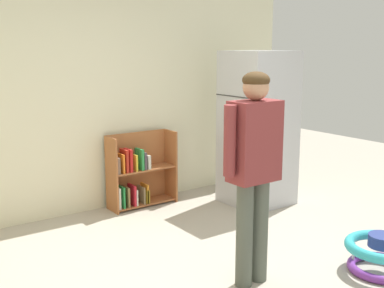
{
  "coord_description": "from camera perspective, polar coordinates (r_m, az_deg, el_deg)",
  "views": [
    {
      "loc": [
        -2.32,
        -2.66,
        1.83
      ],
      "look_at": [
        0.05,
        0.65,
        1.01
      ],
      "focal_mm": 45.63,
      "sensor_mm": 36.0,
      "label": 1
    }
  ],
  "objects": [
    {
      "name": "ground_plane",
      "position": [
        3.98,
        5.05,
        -16.04
      ],
      "size": [
        12.0,
        12.0,
        0.0
      ],
      "primitive_type": "plane",
      "color": "#B0A797",
      "rests_on": "ground"
    },
    {
      "name": "back_wall",
      "position": [
        5.53,
        -10.7,
        6.21
      ],
      "size": [
        5.2,
        0.06,
        2.7
      ],
      "primitive_type": "cube",
      "color": "beige",
      "rests_on": "ground"
    },
    {
      "name": "refrigerator",
      "position": [
        5.71,
        7.7,
        1.81
      ],
      "size": [
        0.73,
        0.68,
        1.78
      ],
      "color": "#B7BABF",
      "rests_on": "ground"
    },
    {
      "name": "bookshelf",
      "position": [
        5.68,
        -6.44,
        -3.5
      ],
      "size": [
        0.8,
        0.28,
        0.85
      ],
      "color": "#A35F34",
      "rests_on": "ground"
    },
    {
      "name": "standing_person",
      "position": [
        3.68,
        7.26,
        -1.94
      ],
      "size": [
        0.57,
        0.22,
        1.65
      ],
      "color": "#50574C",
      "rests_on": "ground"
    },
    {
      "name": "baby_walker",
      "position": [
        4.39,
        21.3,
        -11.85
      ],
      "size": [
        0.6,
        0.6,
        0.32
      ],
      "color": "purple",
      "rests_on": "ground"
    }
  ]
}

